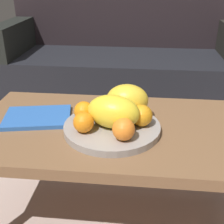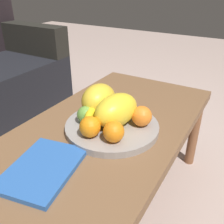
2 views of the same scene
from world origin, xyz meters
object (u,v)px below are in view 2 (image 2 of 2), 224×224
(melon_smaller_beside, at_px, (99,99))
(banana_bunch, at_px, (95,116))
(fruit_bowl, at_px, (112,127))
(melon_large_front, at_px, (116,110))
(orange_right, at_px, (124,103))
(apple_left, at_px, (86,115))
(orange_front, at_px, (90,127))
(magazine, at_px, (43,168))
(coffee_table, at_px, (106,136))
(orange_left, at_px, (114,132))
(orange_back, at_px, (142,116))

(melon_smaller_beside, height_order, banana_bunch, melon_smaller_beside)
(fruit_bowl, height_order, banana_bunch, banana_bunch)
(melon_large_front, bearing_deg, fruit_bowl, 115.62)
(orange_right, relative_size, apple_left, 1.18)
(orange_front, bearing_deg, magazine, 168.80)
(magazine, bearing_deg, orange_right, -18.71)
(coffee_table, relative_size, banana_bunch, 6.45)
(orange_front, bearing_deg, banana_bunch, 24.97)
(orange_left, height_order, orange_right, orange_right)
(melon_smaller_beside, xyz_separation_m, orange_front, (-0.15, -0.07, -0.02))
(melon_smaller_beside, bearing_deg, coffee_table, -119.71)
(orange_front, bearing_deg, fruit_bowl, -12.58)
(orange_front, bearing_deg, melon_large_front, -18.41)
(melon_large_front, height_order, banana_bunch, melon_large_front)
(orange_front, distance_m, banana_bunch, 0.09)
(orange_left, relative_size, orange_back, 0.95)
(fruit_bowl, bearing_deg, magazine, 168.31)
(melon_smaller_beside, relative_size, apple_left, 2.43)
(orange_right, distance_m, banana_bunch, 0.14)
(fruit_bowl, xyz_separation_m, melon_smaller_beside, (0.05, 0.09, 0.07))
(magazine, bearing_deg, banana_bunch, -10.75)
(orange_right, bearing_deg, magazine, 172.24)
(fruit_bowl, relative_size, magazine, 1.38)
(orange_back, height_order, banana_bunch, orange_back)
(orange_front, distance_m, magazine, 0.20)
(orange_right, bearing_deg, orange_left, -161.17)
(magazine, bearing_deg, orange_front, -22.15)
(coffee_table, relative_size, melon_large_front, 5.80)
(melon_smaller_beside, bearing_deg, fruit_bowl, -118.43)
(fruit_bowl, xyz_separation_m, orange_back, (0.05, -0.10, 0.05))
(orange_back, xyz_separation_m, apple_left, (-0.09, 0.19, -0.01))
(orange_right, bearing_deg, melon_large_front, -168.18)
(coffee_table, xyz_separation_m, melon_large_front, (-0.01, -0.05, 0.13))
(melon_smaller_beside, distance_m, orange_front, 0.17)
(coffee_table, height_order, orange_front, orange_front)
(coffee_table, bearing_deg, magazine, 175.55)
(orange_left, height_order, orange_back, orange_back)
(apple_left, relative_size, magazine, 0.26)
(melon_large_front, height_order, apple_left, melon_large_front)
(coffee_table, height_order, banana_bunch, banana_bunch)
(orange_front, bearing_deg, melon_smaller_beside, 23.12)
(melon_large_front, bearing_deg, melon_smaller_beside, 67.96)
(coffee_table, relative_size, magazine, 4.31)
(apple_left, distance_m, banana_bunch, 0.03)
(melon_smaller_beside, height_order, magazine, melon_smaller_beside)
(orange_right, xyz_separation_m, banana_bunch, (-0.13, 0.06, -0.01))
(coffee_table, height_order, orange_right, orange_right)
(melon_large_front, bearing_deg, coffee_table, 76.80)
(orange_left, distance_m, apple_left, 0.16)
(coffee_table, bearing_deg, fruit_bowl, -116.58)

